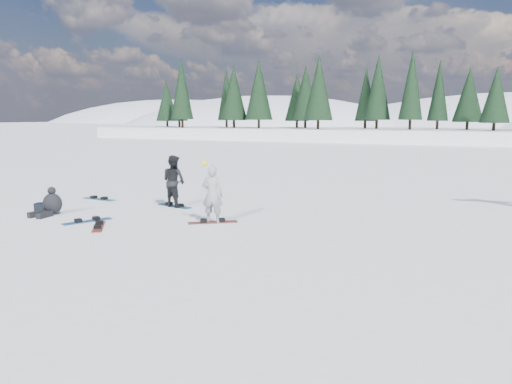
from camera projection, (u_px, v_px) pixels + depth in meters
ground at (135, 224)px, 15.00m from camera, size 420.00×420.00×0.00m
alpine_backdrop at (425, 161)px, 191.76m from camera, size 412.50×227.00×53.20m
snowboarder_woman at (212, 194)px, 15.09m from camera, size 0.73×0.56×1.91m
snowboarder_man at (174, 181)px, 17.82m from camera, size 1.04×0.89×1.85m
seated_rider at (51, 204)px, 16.42m from camera, size 0.67×1.09×0.93m
gear_bag at (42, 207)px, 16.98m from camera, size 0.51×0.40×0.30m
snowboard_woman at (213, 222)px, 15.22m from camera, size 1.38×1.11×0.03m
snowboard_man at (174, 206)px, 17.96m from camera, size 1.53×0.60×0.03m
snowboard_loose_a at (87, 221)px, 15.36m from camera, size 0.90×1.48×0.03m
snowboard_loose_b at (99, 227)px, 14.63m from camera, size 1.13×1.36×0.03m
snowboard_loose_c at (99, 199)px, 19.46m from camera, size 1.52×0.38×0.03m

